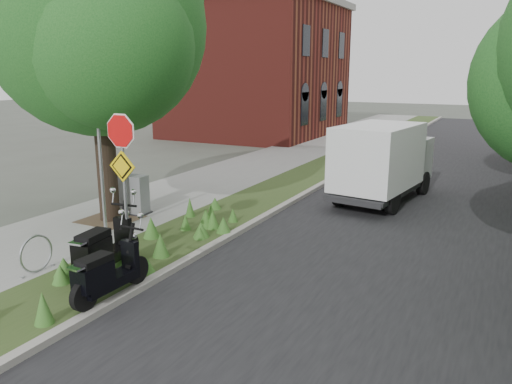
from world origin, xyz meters
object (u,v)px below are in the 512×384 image
at_px(sign_assembly, 122,158).
at_px(utility_cabinet, 134,195).
at_px(scooter_near, 101,254).
at_px(box_truck, 383,159).
at_px(scooter_far, 103,278).

relative_size(sign_assembly, utility_cabinet, 2.99).
height_order(scooter_near, box_truck, box_truck).
xyz_separation_m(sign_assembly, utility_cabinet, (-2.40, 2.99, -1.69)).
bearing_deg(scooter_far, sign_assembly, 117.53).
xyz_separation_m(scooter_near, utility_cabinet, (-2.38, 3.73, 0.06)).
xyz_separation_m(sign_assembly, scooter_far, (0.80, -1.53, -1.79)).
bearing_deg(scooter_near, sign_assembly, 88.43).
bearing_deg(utility_cabinet, scooter_far, -54.68).
bearing_deg(scooter_near, box_truck, 69.24).
xyz_separation_m(scooter_near, box_truck, (3.30, 8.71, 0.78)).
distance_m(sign_assembly, scooter_near, 1.90).
xyz_separation_m(scooter_far, utility_cabinet, (-3.20, 4.52, 0.10)).
relative_size(scooter_near, box_truck, 0.41).
height_order(scooter_far, utility_cabinet, utility_cabinet).
height_order(sign_assembly, scooter_far, sign_assembly).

